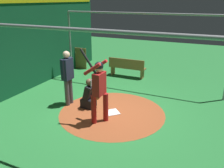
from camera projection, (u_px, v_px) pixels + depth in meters
name	position (u px, v px, depth m)	size (l,w,h in m)	color
ground_plane	(112.00, 113.00, 7.32)	(27.06, 27.06, 0.00)	#287A38
dirt_circle	(112.00, 112.00, 7.32)	(3.27, 3.27, 0.01)	#9E4C28
home_plate	(112.00, 112.00, 7.32)	(0.42, 0.42, 0.01)	white
batter	(99.00, 86.00, 6.42)	(0.68, 0.49, 2.12)	maroon
catcher	(90.00, 96.00, 7.57)	(0.58, 0.40, 0.98)	black
umpire	(68.00, 75.00, 7.58)	(0.23, 0.49, 1.81)	#4C4C51
back_wall	(11.00, 47.00, 8.25)	(0.23, 11.06, 3.45)	#145133
cage_frame	(112.00, 46.00, 6.61)	(6.38, 5.12, 2.88)	gray
bat_rack	(78.00, 59.00, 11.89)	(0.94, 0.20, 1.05)	olive
bench	(127.00, 67.00, 10.56)	(1.67, 0.36, 0.85)	olive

